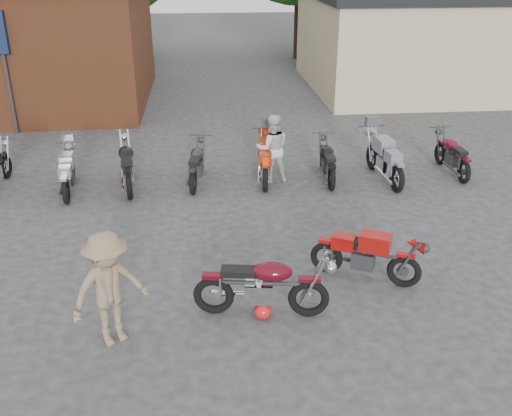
{
  "coord_description": "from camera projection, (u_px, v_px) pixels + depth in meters",
  "views": [
    {
      "loc": [
        -1.01,
        -7.69,
        5.22
      ],
      "look_at": [
        -0.09,
        1.69,
        0.9
      ],
      "focal_mm": 40.0,
      "sensor_mm": 36.0,
      "label": 1
    }
  ],
  "objects": [
    {
      "name": "person_tan",
      "position": [
        109.0,
        289.0,
        7.95
      ],
      "size": [
        1.3,
        1.15,
        1.75
      ],
      "primitive_type": "imported",
      "rotation": [
        0.0,
        0.0,
        0.55
      ],
      "color": "#80684F",
      "rests_on": "ground"
    },
    {
      "name": "row_bike_4",
      "position": [
        265.0,
        157.0,
        13.84
      ],
      "size": [
        0.88,
        2.09,
        1.18
      ],
      "primitive_type": null,
      "rotation": [
        0.0,
        0.0,
        1.46
      ],
      "color": "#A32B0D",
      "rests_on": "ground"
    },
    {
      "name": "row_bike_3",
      "position": [
        197.0,
        162.0,
        13.65
      ],
      "size": [
        0.86,
        1.91,
        1.07
      ],
      "primitive_type": null,
      "rotation": [
        0.0,
        0.0,
        1.43
      ],
      "color": "#232426",
      "rests_on": "ground"
    },
    {
      "name": "helmet",
      "position": [
        263.0,
        311.0,
        8.76
      ],
      "size": [
        0.34,
        0.34,
        0.25
      ],
      "primitive_type": "ellipsoid",
      "rotation": [
        0.0,
        0.0,
        -0.29
      ],
      "color": "red",
      "rests_on": "ground"
    },
    {
      "name": "row_bike_7",
      "position": [
        452.0,
        153.0,
        14.26
      ],
      "size": [
        0.67,
        1.88,
        1.08
      ],
      "primitive_type": null,
      "rotation": [
        0.0,
        0.0,
        1.6
      ],
      "color": "#5B0B22",
      "rests_on": "ground"
    },
    {
      "name": "row_bike_5",
      "position": [
        328.0,
        159.0,
        13.86
      ],
      "size": [
        0.7,
        1.85,
        1.06
      ],
      "primitive_type": null,
      "rotation": [
        0.0,
        0.0,
        1.51
      ],
      "color": "black",
      "rests_on": "ground"
    },
    {
      "name": "stucco_building",
      "position": [
        437.0,
        42.0,
        22.82
      ],
      "size": [
        10.0,
        8.0,
        3.5
      ],
      "primitive_type": "cube",
      "color": "tan",
      "rests_on": "ground"
    },
    {
      "name": "row_bike_2",
      "position": [
        127.0,
        162.0,
        13.43
      ],
      "size": [
        0.97,
        2.16,
        1.21
      ],
      "primitive_type": null,
      "rotation": [
        0.0,
        0.0,
        1.71
      ],
      "color": "black",
      "rests_on": "ground"
    },
    {
      "name": "ground",
      "position": [
        272.0,
        301.0,
        9.22
      ],
      "size": [
        90.0,
        90.0,
        0.0
      ],
      "primitive_type": "plane",
      "color": "#2E2E30"
    },
    {
      "name": "person_light",
      "position": [
        272.0,
        149.0,
        13.65
      ],
      "size": [
        0.81,
        0.64,
        1.66
      ],
      "primitive_type": "imported",
      "rotation": [
        0.0,
        0.0,
        3.15
      ],
      "color": "beige",
      "rests_on": "ground"
    },
    {
      "name": "vintage_motorcycle",
      "position": [
        264.0,
        282.0,
        8.65
      ],
      "size": [
        2.1,
        0.96,
        1.17
      ],
      "primitive_type": null,
      "rotation": [
        0.0,
        0.0,
        -0.15
      ],
      "color": "#500A14",
      "rests_on": "ground"
    },
    {
      "name": "row_bike_6",
      "position": [
        385.0,
        156.0,
        13.81
      ],
      "size": [
        0.89,
        2.17,
        1.23
      ],
      "primitive_type": null,
      "rotation": [
        0.0,
        0.0,
        1.66
      ],
      "color": "gray",
      "rests_on": "ground"
    },
    {
      "name": "sportbike",
      "position": [
        368.0,
        252.0,
        9.61
      ],
      "size": [
        1.91,
        1.37,
        1.06
      ],
      "primitive_type": null,
      "rotation": [
        0.0,
        0.0,
        -0.47
      ],
      "color": "#A3100D",
      "rests_on": "ground"
    },
    {
      "name": "row_bike_1",
      "position": [
        67.0,
        170.0,
        13.15
      ],
      "size": [
        0.79,
        1.88,
        1.06
      ],
      "primitive_type": null,
      "rotation": [
        0.0,
        0.0,
        1.67
      ],
      "color": "gray",
      "rests_on": "ground"
    }
  ]
}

